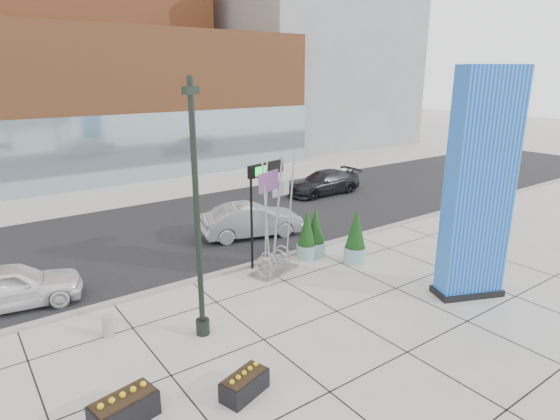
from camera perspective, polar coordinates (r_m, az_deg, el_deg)
ground at (r=16.48m, az=1.91°, el=-11.87°), size 160.00×160.00×0.00m
street_asphalt at (r=24.49m, az=-12.59°, el=-2.56°), size 80.00×12.00×0.02m
curb_edge at (r=19.44m, az=-5.39°, el=-7.14°), size 80.00×0.30×0.12m
tower_podium at (r=39.76m, az=-21.90°, el=11.93°), size 34.00×10.00×11.00m
tower_glass_front at (r=35.46m, az=-19.39°, el=6.87°), size 34.00×0.60×5.00m
building_grey_parking at (r=55.76m, az=3.01°, el=17.60°), size 20.00×18.00×18.00m
blue_pylon at (r=17.48m, az=23.08°, el=2.16°), size 2.65×1.94×8.06m
lamp_post at (r=13.88m, az=-9.95°, el=-3.36°), size 0.53×0.43×7.73m
public_art_sculpture at (r=18.82m, az=-0.74°, el=-3.97°), size 2.30×1.59×4.77m
concrete_bollard at (r=15.69m, az=-20.27°, el=-13.13°), size 0.34×0.34×0.67m
overhead_street_sign at (r=18.81m, az=-1.68°, el=3.80°), size 2.01×0.70×4.31m
round_planter_east at (r=20.08m, az=9.20°, el=-3.24°), size 0.95×0.95×2.38m
round_planter_mid at (r=20.29m, az=3.29°, el=-3.10°), size 0.88×0.88×2.20m
round_planter_west at (r=20.58m, az=4.33°, el=-2.77°), size 0.90×0.90×2.24m
box_planter_north at (r=12.23m, az=-18.47°, el=-21.95°), size 1.59×1.00×0.81m
box_planter_south at (r=12.52m, az=-4.35°, el=-20.34°), size 1.39×0.98×0.69m
car_white_west at (r=18.63m, az=-29.99°, el=-8.10°), size 4.78×2.62×1.54m
car_silver_mid at (r=23.01m, az=-3.46°, el=-1.29°), size 5.26×2.93×1.64m
car_dark_east at (r=31.26m, az=5.34°, el=3.33°), size 5.33×2.21×1.54m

